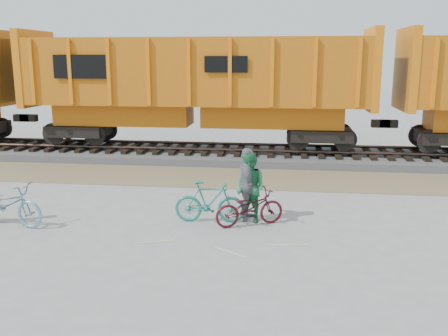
{
  "coord_description": "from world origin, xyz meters",
  "views": [
    {
      "loc": [
        1.94,
        -11.17,
        4.09
      ],
      "look_at": [
        0.31,
        1.5,
        1.25
      ],
      "focal_mm": 40.0,
      "sensor_mm": 36.0,
      "label": 1
    }
  ],
  "objects": [
    {
      "name": "hopper_car_center",
      "position": [
        -1.78,
        9.0,
        3.01
      ],
      "size": [
        14.0,
        3.13,
        4.65
      ],
      "color": "black",
      "rests_on": "track"
    },
    {
      "name": "gravel_strip",
      "position": [
        0.0,
        5.5,
        0.01
      ],
      "size": [
        120.0,
        3.0,
        0.02
      ],
      "primitive_type": "cube",
      "color": "#857552",
      "rests_on": "ground"
    },
    {
      "name": "bicycle_maroon",
      "position": [
        1.06,
        0.61,
        0.46
      ],
      "size": [
        1.85,
        1.32,
        0.93
      ],
      "primitive_type": "imported",
      "rotation": [
        0.0,
        0.0,
        2.02
      ],
      "color": "#491019",
      "rests_on": "ground"
    },
    {
      "name": "ground",
      "position": [
        0.0,
        0.0,
        0.0
      ],
      "size": [
        120.0,
        120.0,
        0.0
      ],
      "primitive_type": "plane",
      "color": "#9E9E99",
      "rests_on": "ground"
    },
    {
      "name": "track",
      "position": [
        0.0,
        9.0,
        0.47
      ],
      "size": [
        120.0,
        2.6,
        0.24
      ],
      "color": "black",
      "rests_on": "ballast_bed"
    },
    {
      "name": "person_woman",
      "position": [
        0.96,
        1.01,
        0.94
      ],
      "size": [
        0.56,
        1.14,
        1.89
      ],
      "primitive_type": "imported",
      "rotation": [
        0.0,
        0.0,
        1.66
      ],
      "color": "slate",
      "rests_on": "ground"
    },
    {
      "name": "bicycle_blue",
      "position": [
        -4.91,
        -0.11,
        0.54
      ],
      "size": [
        2.17,
        1.1,
        1.09
      ],
      "primitive_type": "imported",
      "rotation": [
        0.0,
        0.0,
        1.38
      ],
      "color": "#649AB1",
      "rests_on": "ground"
    },
    {
      "name": "bicycle_teal",
      "position": [
        0.04,
        0.75,
        0.53
      ],
      "size": [
        1.79,
        0.6,
        1.06
      ],
      "primitive_type": "imported",
      "rotation": [
        0.0,
        0.0,
        1.63
      ],
      "color": "#207C73",
      "rests_on": "ground"
    },
    {
      "name": "person_man",
      "position": [
        1.04,
        0.95,
        0.89
      ],
      "size": [
        1.1,
        1.06,
        1.78
      ],
      "primitive_type": "imported",
      "rotation": [
        0.0,
        0.0,
        -0.63
      ],
      "color": "#267645",
      "rests_on": "ground"
    },
    {
      "name": "ballast_bed",
      "position": [
        0.0,
        9.0,
        0.15
      ],
      "size": [
        120.0,
        4.0,
        0.3
      ],
      "primitive_type": "cube",
      "color": "slate",
      "rests_on": "ground"
    }
  ]
}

